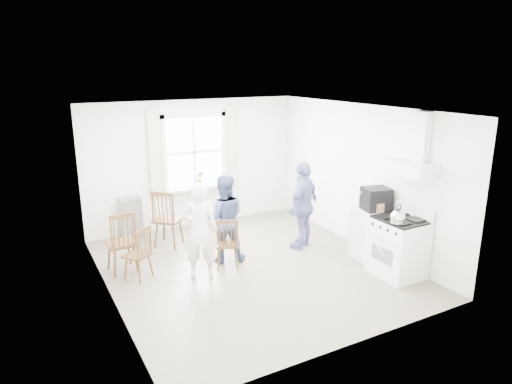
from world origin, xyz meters
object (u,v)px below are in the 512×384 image
object	(u,v)px
windsor_chair_a	(122,236)
low_cabinet	(371,234)
person_right	(303,205)
windsor_chair_b	(227,238)
person_mid	(224,219)
person_left	(200,231)
windsor_chair_c	(142,248)
gas_stove	(398,247)
stereo_stack	(376,199)

from	to	relation	value
windsor_chair_a	low_cabinet	bearing A→B (deg)	-20.52
windsor_chair_a	person_right	xyz separation A→B (m)	(3.14, -0.45, 0.17)
windsor_chair_b	person_mid	bearing A→B (deg)	73.43
low_cabinet	windsor_chair_a	distance (m)	4.14
low_cabinet	person_left	xyz separation A→B (m)	(-2.84, 0.74, 0.32)
low_cabinet	windsor_chair_c	bearing A→B (deg)	163.53
low_cabinet	person_right	size ratio (longest dim) A/B	0.56
person_right	windsor_chair_a	bearing A→B (deg)	-37.78
gas_stove	windsor_chair_a	bearing A→B (deg)	150.52
stereo_stack	windsor_chair_a	world-z (taller)	stereo_stack
windsor_chair_b	person_right	world-z (taller)	person_right
low_cabinet	person_mid	size ratio (longest dim) A/B	0.60
person_mid	person_left	bearing A→B (deg)	54.51
gas_stove	stereo_stack	world-z (taller)	stereo_stack
gas_stove	windsor_chair_b	bearing A→B (deg)	146.68
person_mid	person_right	size ratio (longest dim) A/B	0.93
person_mid	person_right	world-z (taller)	person_right
stereo_stack	person_mid	distance (m)	2.58
gas_stove	windsor_chair_b	world-z (taller)	gas_stove
low_cabinet	stereo_stack	distance (m)	0.64
person_mid	gas_stove	bearing A→B (deg)	159.69
windsor_chair_b	windsor_chair_a	bearing A→B (deg)	156.83
windsor_chair_a	person_left	size ratio (longest dim) A/B	0.67
stereo_stack	person_mid	xyz separation A→B (m)	(-2.26, 1.19, -0.34)
windsor_chair_b	windsor_chair_c	distance (m)	1.35
gas_stove	low_cabinet	xyz separation A→B (m)	(0.07, 0.70, -0.03)
stereo_stack	person_mid	world-z (taller)	person_mid
windsor_chair_b	gas_stove	bearing A→B (deg)	-33.32
windsor_chair_a	person_mid	size ratio (longest dim) A/B	0.69
windsor_chair_a	windsor_chair_b	world-z (taller)	windsor_chair_a
gas_stove	windsor_chair_c	world-z (taller)	gas_stove
windsor_chair_b	windsor_chair_c	bearing A→B (deg)	167.71
person_mid	windsor_chair_b	bearing A→B (deg)	93.48
windsor_chair_c	low_cabinet	bearing A→B (deg)	-16.47
person_right	gas_stove	bearing A→B (deg)	81.64
gas_stove	person_right	xyz separation A→B (m)	(-0.66, 1.69, 0.32)
windsor_chair_c	stereo_stack	bearing A→B (deg)	-17.08
windsor_chair_c	person_left	distance (m)	0.93
windsor_chair_a	person_mid	bearing A→B (deg)	-10.53
stereo_stack	person_right	xyz separation A→B (m)	(-0.75, 1.04, -0.28)
person_left	windsor_chair_c	bearing A→B (deg)	2.38
windsor_chair_c	person_right	size ratio (longest dim) A/B	0.54
stereo_stack	person_left	size ratio (longest dim) A/B	0.33
windsor_chair_b	windsor_chair_c	size ratio (longest dim) A/B	1.02
person_left	person_mid	xyz separation A→B (m)	(0.59, 0.41, -0.02)
stereo_stack	windsor_chair_b	world-z (taller)	stereo_stack
person_left	person_right	world-z (taller)	person_right
low_cabinet	person_left	size ratio (longest dim) A/B	0.58
low_cabinet	person_left	bearing A→B (deg)	165.41
low_cabinet	windsor_chair_b	xyz separation A→B (m)	(-2.35, 0.80, 0.09)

